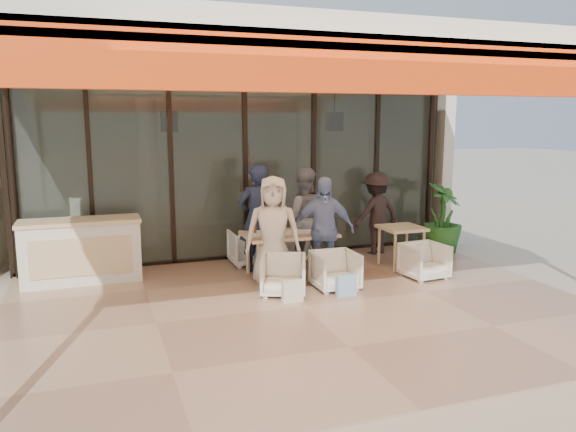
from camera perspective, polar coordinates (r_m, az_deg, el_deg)
name	(u,v)px	position (r m, az deg, el deg)	size (l,w,h in m)	color
ground	(303,308)	(7.93, 1.49, -9.32)	(70.00, 70.00, 0.00)	#C6B293
terrace_floor	(303,308)	(7.92, 1.49, -9.28)	(8.00, 6.00, 0.01)	tan
terrace_structure	(311,66)	(7.27, 2.37, 14.95)	(8.00, 6.00, 3.40)	silver
glass_storefront	(245,174)	(10.40, -4.36, 4.28)	(8.08, 0.10, 3.20)	#9EADA3
interior_block	(218,136)	(12.61, -7.11, 8.07)	(9.05, 3.62, 3.52)	silver
host_counter	(81,251)	(9.52, -20.25, -3.33)	(1.85, 0.65, 1.04)	silver
dining_table	(288,236)	(9.30, 0.05, -2.05)	(1.50, 0.90, 0.93)	#E2C68A
chair_far_left	(249,246)	(10.13, -3.94, -3.03)	(0.68, 0.64, 0.70)	white
chair_far_right	(293,245)	(10.39, 0.54, -2.95)	(0.59, 0.55, 0.61)	white
chair_near_left	(283,274)	(8.37, -0.47, -5.86)	(0.65, 0.61, 0.67)	white
chair_near_right	(335,269)	(8.67, 4.82, -5.37)	(0.65, 0.61, 0.67)	white
diner_navy	(257,219)	(9.54, -3.18, -0.27)	(0.68, 0.44, 1.86)	#171D33
diner_grey	(303,218)	(9.81, 1.54, -0.23)	(0.86, 0.67, 1.77)	slate
diner_cream	(273,232)	(8.71, -1.53, -1.62)	(0.85, 0.56, 1.75)	beige
diner_periwinkle	(323,230)	(9.00, 3.57, -1.39)	(1.00, 0.42, 1.71)	#6B7DB2
tote_bag_cream	(293,292)	(8.06, 0.46, -7.72)	(0.30, 0.10, 0.34)	silver
tote_bag_blue	(346,286)	(8.36, 5.93, -7.11)	(0.30, 0.10, 0.34)	#99BFD8
side_table	(401,232)	(10.03, 11.45, -1.65)	(0.70, 0.70, 0.74)	#E2C68A
side_chair	(424,260)	(9.48, 13.70, -4.32)	(0.64, 0.60, 0.66)	white
standing_woman	(376,214)	(10.94, 8.94, 0.25)	(1.04, 0.60, 1.60)	black
potted_palm	(443,218)	(11.37, 15.45, -0.22)	(0.77, 0.77, 1.37)	#1E5919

